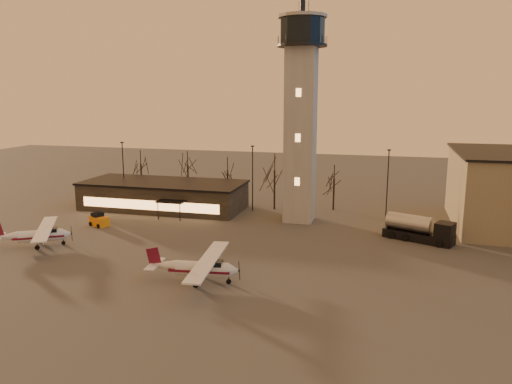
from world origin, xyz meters
TOP-DOWN VIEW (x-y plane):
  - ground at (0.00, 0.00)m, footprint 220.00×220.00m
  - control_tower at (0.00, 30.00)m, footprint 6.80×6.80m
  - terminal at (-21.99, 31.98)m, footprint 25.40×12.20m
  - light_poles at (0.50, 31.00)m, footprint 58.50×12.25m
  - tree_row at (-13.70, 39.16)m, footprint 37.20×9.20m
  - cessna_front at (-4.59, 4.05)m, footprint 9.70×12.23m
  - cessna_rear at (-27.33, 9.99)m, footprint 9.30×10.78m
  - fuel_truck at (15.97, 24.01)m, footprint 8.69×5.51m
  - service_cart at (-26.03, 19.98)m, footprint 3.16×2.64m

SIDE VIEW (x-z plane):
  - ground at x=0.00m, z-range 0.00..0.00m
  - service_cart at x=-26.03m, z-range -0.21..1.56m
  - cessna_rear at x=-27.33m, z-range -0.51..2.71m
  - cessna_front at x=-4.59m, z-range -0.53..2.83m
  - fuel_truck at x=15.97m, z-range -0.33..2.80m
  - terminal at x=-21.99m, z-range 0.01..4.31m
  - light_poles at x=0.50m, z-range 0.34..10.48m
  - tree_row at x=-13.70m, z-range 1.54..10.34m
  - control_tower at x=0.00m, z-range 0.03..32.63m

